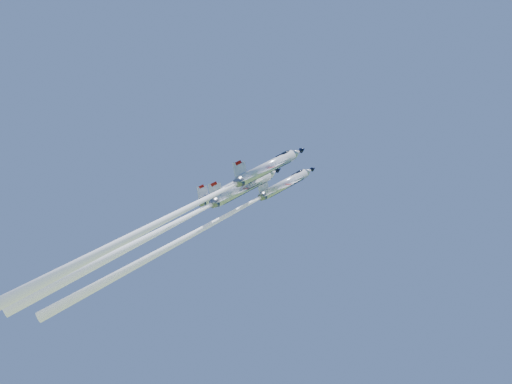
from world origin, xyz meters
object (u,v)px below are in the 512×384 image
at_px(jet_lead, 206,227).
at_px(jet_left, 167,220).
at_px(jet_right, 175,214).
at_px(jet_slot, 171,225).

xyz_separation_m(jet_lead, jet_left, (-8.56, 0.27, 2.18)).
distance_m(jet_right, jet_slot, 5.24).
distance_m(jet_lead, jet_left, 8.83).
relative_size(jet_left, jet_slot, 0.90).
height_order(jet_lead, jet_right, jet_right).
relative_size(jet_lead, jet_right, 0.95).
relative_size(jet_lead, jet_slot, 1.11).
bearing_deg(jet_left, jet_slot, -17.55).
xyz_separation_m(jet_lead, jet_right, (1.05, -11.06, -0.32)).
bearing_deg(jet_right, jet_lead, 127.89).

